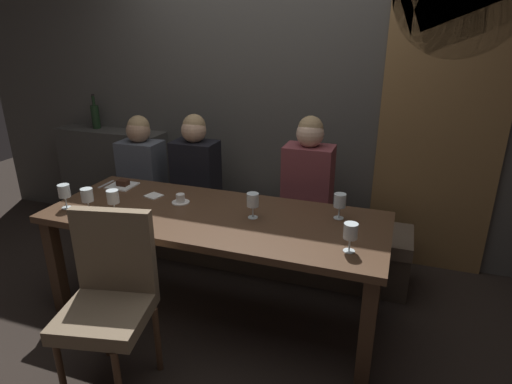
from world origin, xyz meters
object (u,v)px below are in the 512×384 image
Objects in this scene: chair_near_side at (110,290)px; fork_on_table at (106,184)px; wine_glass_far_left at (340,201)px; wine_glass_center_back at (64,192)px; wine_glass_near_right at (113,198)px; wine_glass_end_left at (351,232)px; dessert_plate at (122,185)px; diner_bearded at (196,164)px; wine_glass_far_right at (87,196)px; banquette_bench at (251,238)px; dining_table at (215,227)px; diner_far_end at (308,174)px; wine_bottle_dark_red at (95,116)px; diner_redhead at (141,161)px; wine_glass_center_front at (253,201)px; espresso_cup at (181,199)px.

chair_near_side is 5.76× the size of fork_on_table.
fork_on_table is at bearing 178.93° from wine_glass_far_left.
wine_glass_center_back and wine_glass_near_right have the same top height.
dessert_plate is (-1.76, 0.45, -0.10)m from wine_glass_end_left.
fork_on_table is (-0.53, -0.47, -0.07)m from diner_bearded.
wine_glass_far_right reaches higher than dessert_plate.
chair_near_side reaches higher than banquette_bench.
wine_glass_center_back is at bearing -179.31° from wine_glass_end_left.
fork_on_table reaches higher than banquette_bench.
dining_table is 0.85m from diner_far_end.
diner_far_end is at bearing 122.49° from wine_glass_far_left.
chair_near_side is 5.98× the size of wine_glass_near_right.
wine_glass_center_back is (-1.43, -0.92, 0.01)m from diner_far_end.
wine_glass_near_right is (-1.06, -0.90, 0.01)m from diner_far_end.
banquette_bench is 15.24× the size of wine_glass_center_back.
banquette_bench is 0.76m from diner_bearded.
wine_glass_near_right is (1.11, -1.27, -0.22)m from wine_bottle_dark_red.
wine_glass_center_back is 0.96× the size of fork_on_table.
dessert_plate is at bearing 120.31° from wine_glass_near_right.
wine_glass_far_left is at bearing -15.87° from diner_redhead.
dessert_plate is at bearing 165.62° from wine_glass_end_left.
wine_glass_near_right is at bearing -97.40° from diner_bearded.
wine_glass_center_back is (-0.19, 0.01, -0.00)m from wine_glass_far_right.
dessert_plate is (0.85, -0.82, -0.32)m from wine_bottle_dark_red.
wine_glass_center_front is at bearing -69.31° from banquette_bench.
diner_bearded is at bearing 0.21° from diner_redhead.
diner_far_end is 5.04× the size of wine_glass_far_right.
diner_far_end is at bearing 18.51° from fork_on_table.
wine_bottle_dark_red is 1.92× the size of fork_on_table.
diner_bearded is 0.99m from wine_glass_far_right.
banquette_bench is at bearing -0.37° from diner_redhead.
banquette_bench is 1.41m from wine_glass_end_left.
dining_table is 0.67m from wine_glass_near_right.
diner_redhead is at bearing 113.51° from wine_glass_near_right.
wine_bottle_dark_red is (-1.72, 0.36, 0.84)m from banquette_bench.
wine_glass_far_left reaches higher than dessert_plate.
wine_glass_end_left is at bearing 1.12° from wine_glass_far_right.
wine_glass_near_right reaches higher than fork_on_table.
diner_far_end reaches higher than dessert_plate.
dessert_plate is at bearing -152.40° from banquette_bench.
wine_glass_end_left is at bearing -11.75° from fork_on_table.
banquette_bench is at bearing 25.91° from fork_on_table.
diner_redhead is 4.47× the size of wine_glass_near_right.
wine_glass_near_right is (-0.86, -0.24, -0.00)m from wine_glass_center_front.
diner_far_end reaches higher than espresso_cup.
wine_glass_center_front is at bearing 7.59° from dining_table.
fork_on_table is (-1.47, -0.45, -0.10)m from diner_far_end.
wine_glass_center_front and wine_glass_center_back have the same top height.
wine_glass_center_front is at bearing -7.00° from espresso_cup.
diner_far_end reaches higher than wine_glass_end_left.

